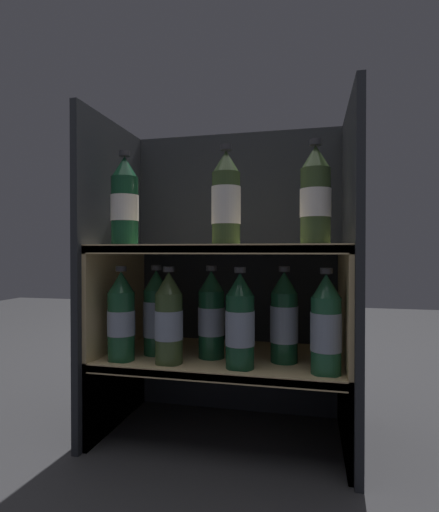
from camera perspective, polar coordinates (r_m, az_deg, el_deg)
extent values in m
plane|color=#2D2D30|center=(1.10, -1.72, -28.14)|extent=(6.00, 6.00, 0.00)
cube|color=#23262B|center=(1.34, 2.41, -2.27)|extent=(0.72, 0.02, 0.93)
cube|color=#23262B|center=(1.27, -15.00, -2.46)|extent=(0.02, 0.41, 0.93)
cube|color=#23262B|center=(1.13, 18.29, -2.87)|extent=(0.02, 0.41, 0.93)
cube|color=#DBBC84|center=(1.19, 0.62, -14.30)|extent=(0.68, 0.37, 0.02)
cube|color=#DBBC84|center=(1.03, -1.55, -16.77)|extent=(0.68, 0.02, 0.03)
cube|color=#DBBC84|center=(1.33, -14.31, -17.90)|extent=(0.01, 0.37, 0.22)
cube|color=#DBBC84|center=(1.20, 17.41, -19.98)|extent=(0.01, 0.37, 0.22)
cube|color=#DBBC84|center=(1.15, 0.62, 0.96)|extent=(0.68, 0.37, 0.02)
cube|color=#DBBC84|center=(0.98, -1.56, 1.01)|extent=(0.68, 0.02, 0.03)
cube|color=#DBBC84|center=(1.29, -14.33, -11.30)|extent=(0.01, 0.37, 0.53)
cube|color=#DBBC84|center=(1.16, 17.44, -12.72)|extent=(0.01, 0.37, 0.53)
cylinder|color=#144228|center=(1.12, -13.39, 6.20)|extent=(0.07, 0.07, 0.19)
cylinder|color=white|center=(1.12, -13.39, 6.67)|extent=(0.08, 0.08, 0.07)
cone|color=#144228|center=(1.14, -13.41, 12.31)|extent=(0.07, 0.07, 0.06)
cylinder|color=#333338|center=(1.15, -13.42, 14.04)|extent=(0.03, 0.03, 0.01)
cylinder|color=#384C28|center=(1.03, 0.94, 6.71)|extent=(0.07, 0.07, 0.19)
cylinder|color=white|center=(1.03, 0.94, 7.23)|extent=(0.08, 0.08, 0.10)
cone|color=#384C28|center=(1.05, 0.94, 13.35)|extent=(0.07, 0.07, 0.06)
cylinder|color=#333338|center=(1.06, 0.94, 15.22)|extent=(0.03, 0.03, 0.01)
cylinder|color=#384C28|center=(1.01, 13.54, 6.82)|extent=(0.07, 0.07, 0.19)
cylinder|color=white|center=(1.01, 13.54, 7.35)|extent=(0.08, 0.08, 0.07)
cone|color=#384C28|center=(1.03, 13.56, 13.60)|extent=(0.07, 0.07, 0.06)
cylinder|color=#333338|center=(1.04, 13.57, 15.51)|extent=(0.03, 0.03, 0.01)
cylinder|color=#194C2D|center=(1.14, -13.87, -9.70)|extent=(0.07, 0.07, 0.19)
cylinder|color=#8C99B2|center=(1.14, -13.87, -9.23)|extent=(0.08, 0.08, 0.07)
cone|color=#194C2D|center=(1.12, -13.88, -3.57)|extent=(0.07, 0.07, 0.06)
cylinder|color=#333338|center=(1.12, -13.89, -1.77)|extent=(0.03, 0.03, 0.01)
cylinder|color=#384C28|center=(1.09, -7.25, -10.20)|extent=(0.07, 0.07, 0.19)
cylinder|color=#8C99B2|center=(1.08, -7.25, -9.72)|extent=(0.08, 0.08, 0.08)
cone|color=#384C28|center=(1.07, -7.26, -3.78)|extent=(0.07, 0.07, 0.06)
cylinder|color=#333338|center=(1.07, -7.26, -1.88)|extent=(0.03, 0.03, 0.01)
cylinder|color=#144228|center=(1.04, 2.94, -10.72)|extent=(0.07, 0.07, 0.19)
cylinder|color=#8C99B2|center=(1.03, 2.94, -10.21)|extent=(0.08, 0.08, 0.09)
cone|color=#144228|center=(1.02, 2.94, -3.99)|extent=(0.07, 0.07, 0.06)
cylinder|color=#333338|center=(1.02, 2.95, -2.00)|extent=(0.03, 0.03, 0.01)
cylinder|color=#1E5638|center=(1.02, 14.97, -10.90)|extent=(0.07, 0.07, 0.19)
cylinder|color=#8C99B2|center=(1.02, 14.97, -10.39)|extent=(0.08, 0.08, 0.09)
cone|color=#1E5638|center=(1.01, 14.99, -4.08)|extent=(0.07, 0.07, 0.06)
cylinder|color=#333338|center=(1.00, 15.00, -2.07)|extent=(0.03, 0.03, 0.01)
cylinder|color=#194C2D|center=(1.19, -9.02, -9.27)|extent=(0.07, 0.07, 0.19)
cylinder|color=#8C99B2|center=(1.18, -9.02, -8.83)|extent=(0.08, 0.08, 0.10)
cone|color=#194C2D|center=(1.17, -9.03, -3.39)|extent=(0.07, 0.07, 0.06)
cylinder|color=#333338|center=(1.17, -9.03, -1.66)|extent=(0.03, 0.03, 0.01)
cylinder|color=#144228|center=(1.14, -1.17, -9.71)|extent=(0.07, 0.07, 0.19)
cylinder|color=#8C99B2|center=(1.13, -1.17, -9.24)|extent=(0.08, 0.08, 0.08)
cone|color=#144228|center=(1.12, -1.17, -3.57)|extent=(0.07, 0.07, 0.06)
cylinder|color=#333338|center=(1.12, -1.17, -1.76)|extent=(0.03, 0.03, 0.01)
cylinder|color=#144228|center=(1.11, 9.21, -10.01)|extent=(0.07, 0.07, 0.19)
cylinder|color=#8C99B2|center=(1.10, 9.21, -9.53)|extent=(0.08, 0.08, 0.10)
cone|color=#144228|center=(1.09, 9.23, -3.70)|extent=(0.07, 0.07, 0.06)
cylinder|color=#333338|center=(1.09, 9.23, -1.84)|extent=(0.03, 0.03, 0.01)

